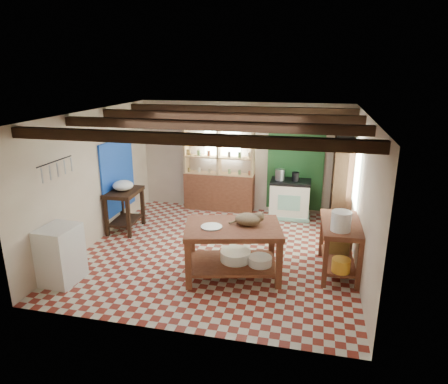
% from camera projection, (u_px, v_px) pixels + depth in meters
% --- Properties ---
extents(floor, '(5.00, 5.00, 0.02)m').
position_uv_depth(floor, '(219.00, 251.00, 7.64)').
color(floor, maroon).
rests_on(floor, ground).
extents(ceiling, '(5.00, 5.00, 0.02)m').
position_uv_depth(ceiling, '(218.00, 114.00, 6.86)').
color(ceiling, '#4F4F55').
rests_on(ceiling, wall_back).
extents(wall_back, '(5.00, 0.04, 2.60)m').
position_uv_depth(wall_back, '(243.00, 157.00, 9.57)').
color(wall_back, beige).
rests_on(wall_back, floor).
extents(wall_front, '(5.00, 0.04, 2.60)m').
position_uv_depth(wall_front, '(170.00, 242.00, 4.92)').
color(wall_front, beige).
rests_on(wall_front, floor).
extents(wall_left, '(0.04, 5.00, 2.60)m').
position_uv_depth(wall_left, '(94.00, 178.00, 7.79)').
color(wall_left, beige).
rests_on(wall_left, floor).
extents(wall_right, '(0.04, 5.00, 2.60)m').
position_uv_depth(wall_right, '(362.00, 195.00, 6.71)').
color(wall_right, beige).
rests_on(wall_right, floor).
extents(ceiling_beams, '(5.00, 3.80, 0.15)m').
position_uv_depth(ceiling_beams, '(218.00, 121.00, 6.90)').
color(ceiling_beams, black).
rests_on(ceiling_beams, ceiling).
extents(blue_wall_patch, '(0.04, 1.40, 1.60)m').
position_uv_depth(blue_wall_patch, '(118.00, 176.00, 8.68)').
color(blue_wall_patch, blue).
rests_on(blue_wall_patch, wall_left).
extents(green_wall_patch, '(1.30, 0.04, 2.30)m').
position_uv_depth(green_wall_patch, '(296.00, 162.00, 9.29)').
color(green_wall_patch, '#215225').
rests_on(green_wall_patch, wall_back).
extents(window_back, '(0.90, 0.02, 0.80)m').
position_uv_depth(window_back, '(223.00, 140.00, 9.54)').
color(window_back, beige).
rests_on(window_back, wall_back).
extents(window_right, '(0.02, 1.30, 1.20)m').
position_uv_depth(window_right, '(357.00, 175.00, 7.61)').
color(window_right, beige).
rests_on(window_right, wall_right).
extents(utensil_rail, '(0.06, 0.90, 0.28)m').
position_uv_depth(utensil_rail, '(56.00, 169.00, 6.51)').
color(utensil_rail, black).
rests_on(utensil_rail, wall_left).
extents(pot_rack, '(0.86, 0.12, 0.36)m').
position_uv_depth(pot_rack, '(297.00, 124.00, 8.62)').
color(pot_rack, black).
rests_on(pot_rack, ceiling).
extents(shelving_unit, '(1.70, 0.34, 2.20)m').
position_uv_depth(shelving_unit, '(219.00, 166.00, 9.57)').
color(shelving_unit, tan).
rests_on(shelving_unit, floor).
extents(tall_rack, '(0.40, 0.86, 2.00)m').
position_uv_depth(tall_rack, '(342.00, 183.00, 8.52)').
color(tall_rack, black).
rests_on(tall_rack, floor).
extents(work_table, '(1.76, 1.38, 0.88)m').
position_uv_depth(work_table, '(233.00, 251.00, 6.64)').
color(work_table, brown).
rests_on(work_table, floor).
extents(stove, '(0.91, 0.62, 0.89)m').
position_uv_depth(stove, '(290.00, 199.00, 9.25)').
color(stove, white).
rests_on(stove, floor).
extents(prep_table, '(0.64, 0.90, 0.89)m').
position_uv_depth(prep_table, '(125.00, 210.00, 8.51)').
color(prep_table, black).
rests_on(prep_table, floor).
extents(white_cabinet, '(0.56, 0.66, 0.95)m').
position_uv_depth(white_cabinet, '(61.00, 255.00, 6.43)').
color(white_cabinet, white).
rests_on(white_cabinet, floor).
extents(right_counter, '(0.68, 1.29, 0.90)m').
position_uv_depth(right_counter, '(339.00, 247.00, 6.74)').
color(right_counter, brown).
rests_on(right_counter, floor).
extents(cat, '(0.53, 0.48, 0.20)m').
position_uv_depth(cat, '(248.00, 219.00, 6.53)').
color(cat, '#947A56').
rests_on(cat, work_table).
extents(steel_tray, '(0.42, 0.42, 0.02)m').
position_uv_depth(steel_tray, '(211.00, 227.00, 6.46)').
color(steel_tray, '#9E9FA6').
rests_on(steel_tray, work_table).
extents(basin_large, '(0.62, 0.62, 0.18)m').
position_uv_depth(basin_large, '(236.00, 256.00, 6.73)').
color(basin_large, white).
rests_on(basin_large, work_table).
extents(basin_small, '(0.48, 0.48, 0.14)m').
position_uv_depth(basin_small, '(260.00, 261.00, 6.60)').
color(basin_small, white).
rests_on(basin_small, work_table).
extents(kettle_left, '(0.22, 0.22, 0.25)m').
position_uv_depth(kettle_left, '(280.00, 175.00, 9.13)').
color(kettle_left, '#9E9FA6').
rests_on(kettle_left, stove).
extents(kettle_right, '(0.16, 0.16, 0.20)m').
position_uv_depth(kettle_right, '(295.00, 177.00, 9.07)').
color(kettle_right, black).
rests_on(kettle_right, stove).
extents(enamel_bowl, '(0.45, 0.45, 0.21)m').
position_uv_depth(enamel_bowl, '(123.00, 185.00, 8.35)').
color(enamel_bowl, white).
rests_on(enamel_bowl, prep_table).
extents(white_bucket, '(0.33, 0.33, 0.31)m').
position_uv_depth(white_bucket, '(341.00, 221.00, 6.24)').
color(white_bucket, white).
rests_on(white_bucket, right_counter).
extents(wicker_basket, '(0.39, 0.32, 0.27)m').
position_uv_depth(wicker_basket, '(337.00, 244.00, 7.05)').
color(wicker_basket, olive).
rests_on(wicker_basket, right_counter).
extents(yellow_tub, '(0.31, 0.31, 0.22)m').
position_uv_depth(yellow_tub, '(341.00, 265.00, 6.35)').
color(yellow_tub, gold).
rests_on(yellow_tub, right_counter).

